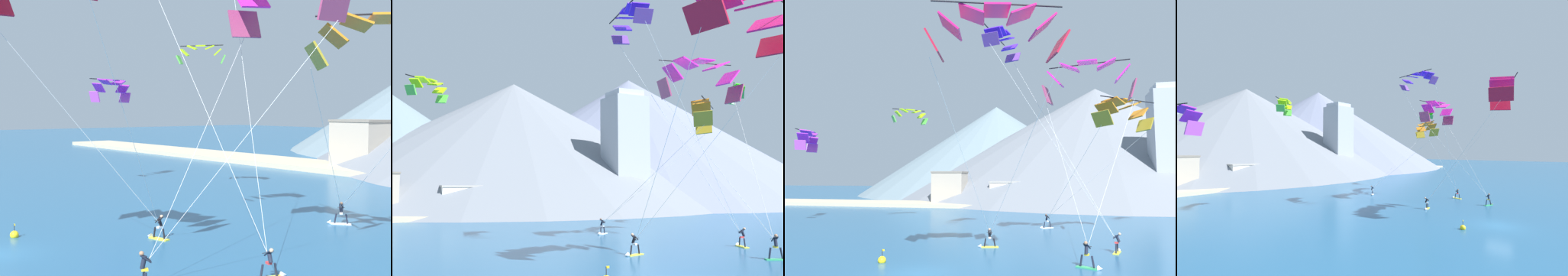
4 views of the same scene
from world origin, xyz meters
TOP-DOWN VIEW (x-y plane):
  - kitesurfer_near_lead at (6.59, 22.48)m, footprint 1.64×1.36m
  - kitesurfer_near_trail at (12.75, 9.50)m, footprint 0.85×1.78m
  - kitesurfer_mid_center at (2.34, 9.55)m, footprint 1.78×0.82m
  - kitesurfer_far_left at (10.29, 3.64)m, footprint 1.74×1.11m
  - parafoil_kite_near_lead at (14.45, 15.85)m, footprint 10.85×10.14m
  - parafoil_kite_near_trail at (3.48, 11.28)m, footprint 10.39×6.46m
  - parafoil_kite_mid_center at (4.80, 0.47)m, footprint 9.06×11.45m
  - parafoil_kite_far_left at (11.05, 11.84)m, footprint 7.99×9.46m
  - parafoil_kite_distant_high_outer at (-10.65, 23.38)m, footprint 4.07×4.14m
  - parafoil_kite_distant_low_drift at (23.92, 20.58)m, footprint 2.88×4.12m
  - shoreline_strip at (0.00, 51.38)m, footprint 180.00×10.00m
  - shore_building_harbour_front at (20.77, 53.41)m, footprint 5.87×5.63m
  - shore_building_promenade_mid at (-2.51, 54.02)m, footprint 6.13×6.36m
  - shore_building_quay_west at (35.75, 56.06)m, footprint 7.13×5.29m
  - highrise_tower at (28.55, 54.55)m, footprint 7.00×7.00m
  - mountain_peak_central_summit at (18.68, 97.86)m, footprint 118.79×118.79m
  - mountain_peak_east_shoulder at (57.83, 101.16)m, footprint 124.06×124.06m

SIDE VIEW (x-z plane):
  - shoreline_strip at x=0.00m, z-range 0.00..0.70m
  - kitesurfer_mid_center at x=2.34m, z-range -0.37..1.25m
  - kitesurfer_near_trail at x=12.75m, z-range -0.37..1.28m
  - kitesurfer_near_lead at x=6.59m, z-range -0.37..1.31m
  - kitesurfer_far_left at x=10.29m, z-range -0.35..1.47m
  - shore_building_promenade_mid at x=-2.51m, z-range 0.01..4.98m
  - shore_building_quay_west at x=35.75m, z-range 0.01..6.01m
  - shore_building_harbour_front at x=20.77m, z-range 0.01..6.25m
  - highrise_tower at x=28.55m, z-range -0.21..22.96m
  - parafoil_kite_near_lead at x=14.45m, z-range 6.15..18.16m
  - parafoil_kite_distant_high_outer at x=-10.65m, z-range 12.96..14.90m
  - parafoil_kite_far_left at x=11.05m, z-range 7.34..22.12m
  - parafoil_kite_mid_center at x=4.80m, z-range 7.65..22.95m
  - parafoil_kite_distant_low_drift at x=23.92m, z-range 15.15..17.18m
  - mountain_peak_central_summit at x=18.68m, z-range 0.00..32.81m
  - parafoil_kite_near_trail at x=3.48m, z-range 9.31..27.23m
  - mountain_peak_east_shoulder at x=57.83m, z-range 0.00..38.77m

